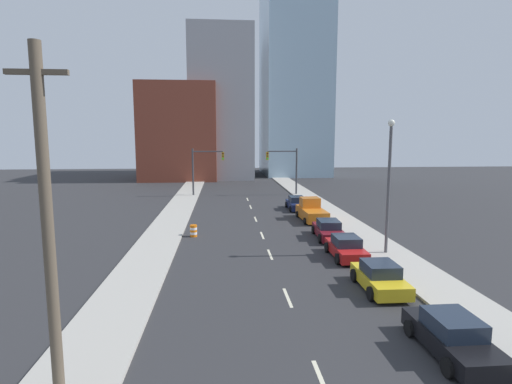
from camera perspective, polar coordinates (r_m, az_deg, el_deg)
The scene contains 23 objects.
sidewalk_left at distance 56.71m, azimuth -9.70°, elevation -0.25°, with size 3.21×102.97×0.14m.
sidewalk_right at distance 57.59m, azimuth 6.45°, elevation -0.07°, with size 3.21×102.97×0.14m.
lane_stripe_at_7m at distance 14.51m, azimuth 9.37°, elevation -25.09°, with size 0.16×2.40×0.01m, color beige.
lane_stripe_at_14m at distance 20.48m, azimuth 4.54°, elevation -14.79°, with size 0.16×2.40×0.01m, color beige.
lane_stripe_at_22m at distance 27.39m, azimuth 2.01°, elevation -8.90°, with size 0.16×2.40×0.01m, color beige.
lane_stripe_at_27m at distance 32.52m, azimuth 0.90°, elevation -6.22°, with size 0.16×2.40×0.01m, color beige.
lane_stripe_at_33m at distance 38.89m, azimuth -0.06°, elevation -3.89°, with size 0.16×2.40×0.01m, color beige.
lane_stripe_at_40m at distance 45.70m, azimuth -0.78°, elevation -2.14°, with size 0.16×2.40×0.01m, color beige.
lane_stripe_at_46m at distance 51.31m, azimuth -1.22°, elevation -1.05°, with size 0.16×2.40×0.01m, color beige.
building_brick_left at distance 79.40m, azimuth -10.74°, elevation 8.33°, with size 14.00×16.00×17.70m.
building_office_center at distance 83.22m, azimuth -4.96°, elevation 12.04°, with size 12.00×20.00×28.27m.
building_glass_right at distance 89.30m, azimuth 5.41°, elevation 16.16°, with size 13.00×20.00×41.97m.
traffic_signal_left at distance 54.39m, azimuth -7.75°, elevation 3.78°, with size 4.34×0.35×6.43m.
traffic_signal_right at distance 55.05m, azimuth 4.59°, elevation 3.87°, with size 4.34×0.35×6.43m.
utility_pole_left_near at distance 12.33m, azimuth -27.57°, elevation -5.10°, with size 1.60×0.32×10.34m.
traffic_barrel at distance 32.44m, azimuth -8.92°, elevation -5.49°, with size 0.56×0.56×0.95m.
street_lamp at distance 27.86m, azimuth 18.47°, elevation 1.87°, with size 0.44×0.44×9.03m.
sedan_black at distance 17.04m, azimuth 26.22°, elevation -18.01°, with size 2.09×4.43×1.47m.
sedan_yellow at distance 22.07m, azimuth 17.27°, elevation -11.58°, with size 2.15×4.24×1.47m.
sedan_red at distance 27.14m, azimuth 12.74°, elevation -7.78°, with size 2.12×4.37×1.46m.
sedan_maroon at distance 32.05m, azimuth 10.32°, elevation -5.34°, with size 2.29×4.81×1.44m.
pickup_truck_orange at distance 38.71m, azimuth 7.92°, elevation -2.76°, with size 2.42×5.37×2.09m.
sedan_navy at distance 44.19m, azimuth 5.81°, elevation -1.65°, with size 2.01×4.57×1.46m.
Camera 1 is at (-3.13, -4.47, 7.84)m, focal length 28.00 mm.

